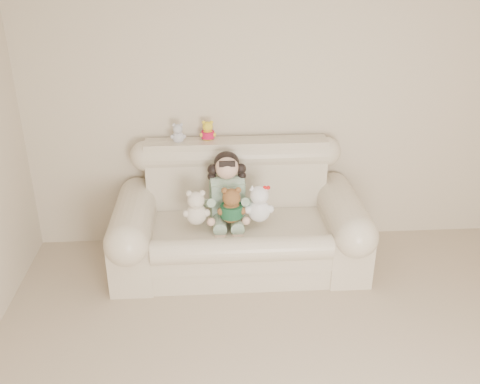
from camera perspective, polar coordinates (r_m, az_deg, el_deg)
name	(u,v)px	position (r m, az deg, el deg)	size (l,w,h in m)	color
wall_back	(285,104)	(4.63, 4.85, 9.50)	(4.50, 4.50, 0.00)	beige
sofa	(239,212)	(4.41, -0.09, -2.23)	(2.10, 0.95, 1.03)	beige
seated_child	(227,186)	(4.38, -1.41, 0.61)	(0.36, 0.44, 0.60)	#2D6A39
brown_teddy	(231,202)	(4.21, -0.93, -1.07)	(0.23, 0.18, 0.36)	brown
white_cat	(259,200)	(4.23, 2.07, -0.84)	(0.24, 0.19, 0.38)	white
cream_teddy	(196,204)	(4.20, -4.77, -1.34)	(0.22, 0.17, 0.34)	white
yellow_mini_bear	(208,129)	(4.53, -3.50, 6.78)	(0.14, 0.11, 0.22)	yellow
grey_mini_plush	(178,131)	(4.51, -6.72, 6.52)	(0.13, 0.10, 0.21)	silver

